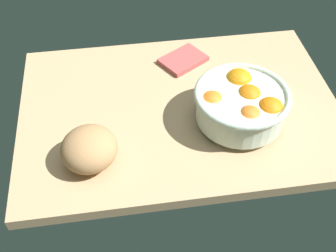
% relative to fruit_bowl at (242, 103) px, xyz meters
% --- Properties ---
extents(ground_plane, '(0.83, 0.58, 0.03)m').
position_rel_fruit_bowl_xyz_m(ground_plane, '(0.14, -0.08, -0.08)').
color(ground_plane, tan).
extents(fruit_bowl, '(0.23, 0.23, 0.11)m').
position_rel_fruit_bowl_xyz_m(fruit_bowl, '(0.00, 0.00, 0.00)').
color(fruit_bowl, silver).
rests_on(fruit_bowl, ground).
extents(bread_loaf, '(0.17, 0.17, 0.09)m').
position_rel_fruit_bowl_xyz_m(bread_loaf, '(0.37, 0.08, -0.02)').
color(bread_loaf, tan).
rests_on(bread_loaf, ground).
extents(napkin_folded, '(0.15, 0.14, 0.01)m').
position_rel_fruit_bowl_xyz_m(napkin_folded, '(0.10, -0.26, -0.05)').
color(napkin_folded, '#AB4F4C').
rests_on(napkin_folded, ground).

